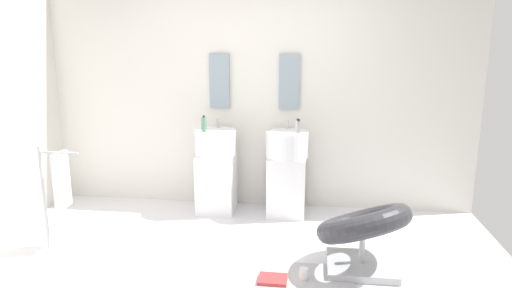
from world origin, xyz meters
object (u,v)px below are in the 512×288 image
at_px(lounge_chair, 363,229).
at_px(pedestal_sink_right, 287,171).
at_px(towel_rack, 59,183).
at_px(soap_bottle_grey, 299,127).
at_px(magazine_red, 273,279).
at_px(soap_bottle_green, 204,124).
at_px(soap_bottle_blue, 204,123).
at_px(coffee_mug, 304,274).
at_px(soap_bottle_white, 298,126).
at_px(pedestal_sink_left, 216,169).

bearing_deg(lounge_chair, pedestal_sink_right, 121.10).
bearing_deg(towel_rack, soap_bottle_grey, 27.11).
distance_m(lounge_chair, soap_bottle_grey, 1.39).
height_order(magazine_red, soap_bottle_grey, soap_bottle_grey).
bearing_deg(soap_bottle_green, pedestal_sink_right, 8.64).
height_order(magazine_red, soap_bottle_blue, soap_bottle_blue).
distance_m(lounge_chair, coffee_mug, 0.60).
bearing_deg(lounge_chair, magazine_red, -156.73).
relative_size(pedestal_sink_right, soap_bottle_grey, 7.14).
bearing_deg(soap_bottle_white, towel_rack, -150.72).
distance_m(lounge_chair, magazine_red, 0.84).
distance_m(pedestal_sink_left, coffee_mug, 1.75).
xyz_separation_m(lounge_chair, soap_bottle_blue, (-1.59, 1.17, 0.63)).
xyz_separation_m(soap_bottle_blue, soap_bottle_white, (1.01, 0.01, -0.00)).
bearing_deg(soap_bottle_white, soap_bottle_grey, -81.10).
relative_size(coffee_mug, soap_bottle_blue, 0.64).
relative_size(magazine_red, soap_bottle_blue, 1.64).
distance_m(pedestal_sink_right, towel_rack, 2.24).
height_order(pedestal_sink_left, soap_bottle_green, soap_bottle_green).
relative_size(towel_rack, soap_bottle_blue, 6.96).
xyz_separation_m(pedestal_sink_left, soap_bottle_grey, (0.89, -0.05, 0.50)).
distance_m(pedestal_sink_right, magazine_red, 1.52).
xyz_separation_m(pedestal_sink_left, magazine_red, (0.75, -1.45, -0.46)).
bearing_deg(lounge_chair, coffee_mug, -152.85).
height_order(pedestal_sink_right, soap_bottle_blue, soap_bottle_blue).
height_order(coffee_mug, soap_bottle_white, soap_bottle_white).
bearing_deg(pedestal_sink_right, soap_bottle_blue, 178.12).
height_order(towel_rack, magazine_red, towel_rack).
distance_m(towel_rack, soap_bottle_blue, 1.58).
relative_size(lounge_chair, soap_bottle_green, 6.30).
height_order(pedestal_sink_left, towel_rack, pedestal_sink_left).
height_order(soap_bottle_blue, soap_bottle_green, soap_bottle_green).
bearing_deg(magazine_red, towel_rack, 170.48).
bearing_deg(pedestal_sink_left, lounge_chair, -38.17).
height_order(towel_rack, soap_bottle_white, soap_bottle_white).
height_order(pedestal_sink_right, towel_rack, pedestal_sink_right).
relative_size(towel_rack, coffee_mug, 10.81).
bearing_deg(pedestal_sink_right, soap_bottle_green, -171.36).
bearing_deg(pedestal_sink_right, magazine_red, -90.67).
bearing_deg(pedestal_sink_left, soap_bottle_white, 2.80).
bearing_deg(pedestal_sink_left, soap_bottle_blue, 167.52).
xyz_separation_m(pedestal_sink_right, magazine_red, (-0.02, -1.45, -0.46)).
height_order(soap_bottle_blue, soap_bottle_grey, soap_bottle_grey).
relative_size(soap_bottle_green, soap_bottle_grey, 1.23).
bearing_deg(coffee_mug, soap_bottle_blue, 128.39).
bearing_deg(pedestal_sink_right, soap_bottle_grey, -22.26).
xyz_separation_m(magazine_red, coffee_mug, (0.24, 0.06, 0.03)).
bearing_deg(towel_rack, magazine_red, -10.20).
relative_size(magazine_red, soap_bottle_grey, 1.58).
bearing_deg(soap_bottle_grey, towel_rack, -152.89).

